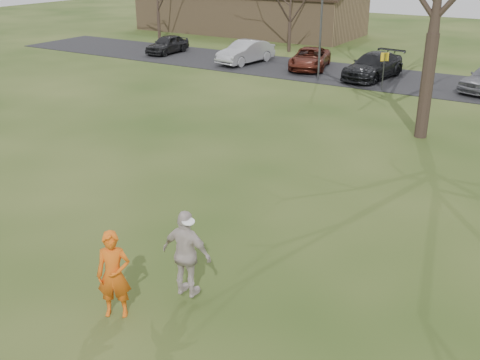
% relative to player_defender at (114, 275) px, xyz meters
% --- Properties ---
extents(ground, '(120.00, 120.00, 0.00)m').
position_rel_player_defender_xyz_m(ground, '(0.19, 0.69, -0.98)').
color(ground, '#1E380F').
rests_on(ground, ground).
extents(parking_strip, '(62.00, 6.50, 0.04)m').
position_rel_player_defender_xyz_m(parking_strip, '(0.19, 25.69, -0.96)').
color(parking_strip, black).
rests_on(parking_strip, ground).
extents(player_defender, '(0.86, 0.77, 1.96)m').
position_rel_player_defender_xyz_m(player_defender, '(0.00, 0.00, 0.00)').
color(player_defender, orange).
rests_on(player_defender, ground).
extents(car_0, '(1.64, 3.88, 1.31)m').
position_rel_player_defender_xyz_m(car_0, '(-18.99, 25.70, -0.29)').
color(car_0, black).
rests_on(car_0, parking_strip).
extents(car_1, '(2.25, 4.69, 1.48)m').
position_rel_player_defender_xyz_m(car_1, '(-12.14, 25.44, -0.20)').
color(car_1, '#A5A5AA').
rests_on(car_1, parking_strip).
extents(car_2, '(3.30, 5.06, 1.30)m').
position_rel_player_defender_xyz_m(car_2, '(-7.70, 26.04, -0.29)').
color(car_2, '#571F14').
rests_on(car_2, parking_strip).
extents(car_3, '(2.69, 5.27, 1.47)m').
position_rel_player_defender_xyz_m(car_3, '(-3.27, 25.35, -0.21)').
color(car_3, black).
rests_on(car_3, parking_strip).
extents(catching_play, '(1.20, 0.57, 1.99)m').
position_rel_player_defender_xyz_m(catching_play, '(1.05, 1.13, 0.25)').
color(catching_play, beige).
rests_on(catching_play, ground).
extents(building, '(20.60, 8.50, 5.14)m').
position_rel_player_defender_xyz_m(building, '(-19.81, 38.69, 0.95)').
color(building, '#8C6D4C').
rests_on(building, ground).
extents(lamp_post, '(0.34, 0.34, 6.27)m').
position_rel_player_defender_xyz_m(lamp_post, '(-5.81, 23.19, 2.99)').
color(lamp_post, '#47474C').
rests_on(lamp_post, ground).
extents(sign_yellow, '(0.35, 0.35, 2.08)m').
position_rel_player_defender_xyz_m(sign_yellow, '(-1.81, 22.69, 0.47)').
color(sign_yellow, '#47474C').
rests_on(sign_yellow, ground).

